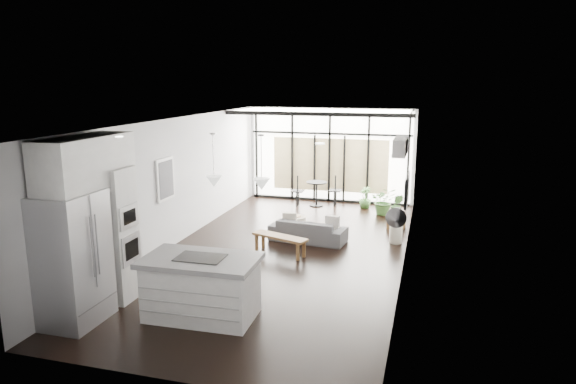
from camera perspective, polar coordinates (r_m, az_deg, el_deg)
The scene contains 28 objects.
floor at distance 11.06m, azimuth -0.42°, elevation -6.66°, with size 5.00×10.00×0.00m, color black.
ceiling at distance 10.49m, azimuth -0.45°, elevation 7.96°, with size 5.00×10.00×0.00m, color silver.
wall_left at distance 11.61m, azimuth -12.37°, elevation 1.13°, with size 0.02×10.00×2.80m, color silver.
wall_right at distance 10.29m, azimuth 13.06°, elevation -0.33°, with size 0.02×10.00×2.80m, color silver.
wall_back at distance 15.48m, azimuth 4.71°, elevation 4.13°, with size 5.00×0.02×2.80m, color silver.
wall_front at distance 6.22m, azimuth -13.44°, elevation -8.74°, with size 5.00×0.02×2.80m, color silver.
glazing at distance 15.36m, azimuth 4.62°, elevation 4.07°, with size 5.00×0.20×2.80m, color black.
skylight at distance 14.37m, azimuth 4.03°, elevation 9.00°, with size 4.70×1.90×0.06m, color silver.
neighbour_building at distance 15.48m, azimuth 4.65°, elevation 3.01°, with size 3.50×0.02×1.60m, color beige.
island at distance 8.13m, azimuth -9.60°, elevation -10.41°, with size 1.76×1.04×0.96m, color white.
cooktop at distance 7.96m, azimuth -9.72°, elevation -7.18°, with size 0.73×0.48×0.01m, color black.
fridge at distance 8.33m, azimuth -22.86°, elevation -6.86°, with size 0.77×0.97×2.00m, color #A1A1A5.
appliance_column at distance 8.91m, azimuth -18.73°, elevation -4.52°, with size 0.58×0.61×2.24m, color white.
upper_cabinets at distance 8.34m, azimuth -21.59°, elevation 2.84°, with size 0.62×1.75×0.86m, color white.
pendant_left at distance 8.25m, azimuth -8.23°, elevation 1.16°, with size 0.26×0.26×0.18m, color silver.
pendant_right at distance 7.96m, azimuth -2.95°, elevation 0.87°, with size 0.26×0.26×0.18m, color silver.
sofa at distance 11.69m, azimuth 2.24°, elevation -3.88°, with size 1.73×0.50×0.68m, color #49494B.
console_bench at distance 10.87m, azimuth -0.91°, elevation -5.88°, with size 1.25×0.31×0.40m, color brown.
pouf at distance 12.33m, azimuth 0.81°, elevation -3.65°, with size 0.51×0.51×0.41m, color beige.
crate at distance 13.03m, azimuth 11.94°, elevation -3.28°, with size 0.40×0.40×0.30m, color brown.
plant_tall at distance 14.21m, azimuth 10.58°, elevation -1.32°, with size 0.69×0.76×0.59m, color #37622A.
plant_med at distance 14.86m, azimuth 8.54°, elevation -1.13°, with size 0.34×0.61×0.34m, color #37622A.
plant_crate at distance 12.96m, azimuth 11.99°, elevation -2.11°, with size 0.31×0.56×0.25m, color #37622A.
milk_can at distance 11.82m, azimuth 11.90°, elevation -4.23°, with size 0.29×0.29×0.57m, color beige.
bistro_set at distance 14.94m, azimuth 3.18°, elevation -0.12°, with size 1.58×0.63×0.76m, color black.
tv at distance 11.29m, azimuth 13.09°, elevation 0.26°, with size 0.05×1.10×0.65m, color black.
ac_unit at distance 9.33m, azimuth 12.39°, elevation 4.97°, with size 0.22×0.90×0.30m, color white.
framed_art at distance 11.14m, azimuth -13.47°, elevation 1.39°, with size 0.04×0.70×0.90m, color black.
Camera 1 is at (2.90, -10.05, 3.60)m, focal length 32.00 mm.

